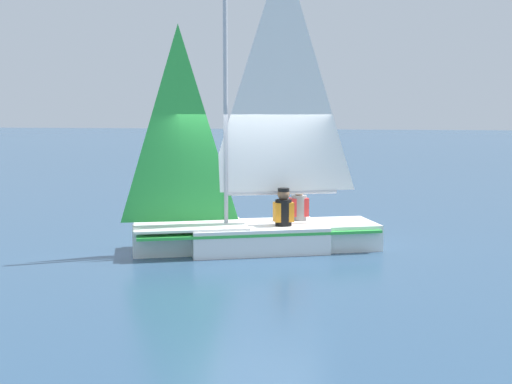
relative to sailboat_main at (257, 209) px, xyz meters
name	(u,v)px	position (x,y,z in m)	size (l,w,h in m)	color
ground_plane	(256,249)	(-0.02, -0.01, -0.77)	(260.00, 260.00, 0.00)	#2D4C6B
sailboat_main	(257,209)	(0.00, 0.00, 0.00)	(4.54, 3.42, 5.59)	white
sailor_helm	(283,217)	(0.50, 0.01, -0.14)	(0.42, 0.41, 1.16)	black
sailor_crew	(299,212)	(0.60, 0.73, -0.14)	(0.42, 0.41, 1.16)	black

